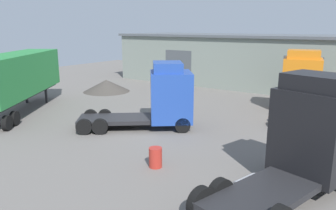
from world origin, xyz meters
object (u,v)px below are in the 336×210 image
tractor_unit_blue (162,98)px  gravel_pile (106,86)px  oil_drum (155,157)px  tractor_unit_orange (301,84)px  container_trailer_green (17,76)px  tractor_unit_black (307,137)px

tractor_unit_blue → gravel_pile: tractor_unit_blue is taller
tractor_unit_blue → oil_drum: size_ratio=7.72×
tractor_unit_orange → gravel_pile: bearing=84.6°
tractor_unit_blue → tractor_unit_orange: (5.99, 8.22, 0.24)m
tractor_unit_orange → tractor_unit_blue: bearing=131.7°
oil_drum → container_trailer_green: bearing=171.6°
tractor_unit_blue → gravel_pile: 12.68m
tractor_unit_blue → oil_drum: tractor_unit_blue is taller
tractor_unit_black → gravel_pile: (-19.92, 9.51, -1.49)m
tractor_unit_blue → tractor_unit_orange: tractor_unit_orange is taller
gravel_pile → tractor_unit_orange: bearing=6.8°
container_trailer_green → oil_drum: container_trailer_green is taller
tractor_unit_black → gravel_pile: tractor_unit_black is taller
container_trailer_green → tractor_unit_black: 19.43m
oil_drum → tractor_unit_orange: bearing=77.8°
tractor_unit_orange → oil_drum: 13.53m
tractor_unit_orange → oil_drum: size_ratio=7.66×
container_trailer_green → tractor_unit_orange: 19.88m
tractor_unit_blue → container_trailer_green: size_ratio=0.69×
container_trailer_green → oil_drum: bearing=-133.2°
tractor_unit_black → oil_drum: tractor_unit_black is taller
tractor_unit_black → gravel_pile: 22.13m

